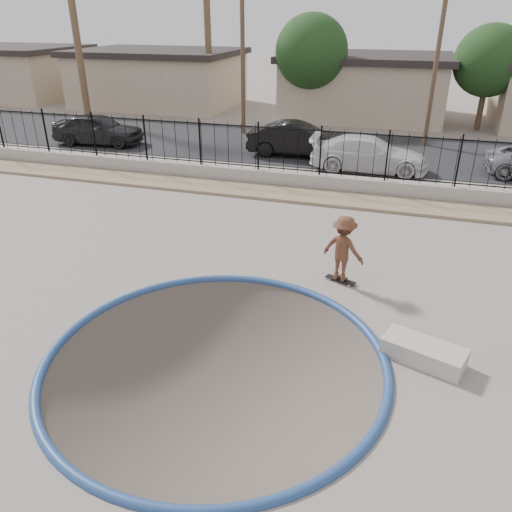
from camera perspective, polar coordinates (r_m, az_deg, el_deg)
The scene contains 21 objects.
ground at distance 22.08m, azimuth 7.79°, elevation 6.21°, with size 120.00×120.00×2.20m, color slate.
bowl_pit at distance 10.36m, azimuth -4.60°, elevation -11.78°, with size 6.84×6.84×1.80m, color #483D37, non-canonical shape.
coping_ring at distance 10.36m, azimuth -4.60°, elevation -11.78°, with size 7.04×7.04×0.20m, color navy.
rock_strip at distance 19.09m, azimuth 6.54°, elevation 6.75°, with size 42.00×1.60×0.11m, color tan.
retaining_wall at distance 20.04m, azimuth 7.18°, elevation 8.40°, with size 42.00×0.45×0.60m, color gray.
fence at distance 19.71m, azimuth 7.38°, elevation 11.72°, with size 40.00×0.04×1.80m.
street at distance 26.51m, azimuth 9.84°, elevation 11.98°, with size 90.00×8.00×0.04m, color black.
house_west_far at distance 47.09m, azimuth -25.99°, elevation 18.41°, with size 10.60×8.60×3.90m.
house_west at distance 39.71m, azimuth -11.00°, elevation 19.41°, with size 11.60×8.60×3.90m.
house_center at distance 35.46m, azimuth 12.37°, elevation 18.53°, with size 10.60×8.60×3.90m.
palm_mid at distance 35.10m, azimuth -5.66°, elevation 26.62°, with size 2.30×2.30×9.30m.
utility_pole_left at distance 29.07m, azimuth -1.55°, elevation 22.92°, with size 1.70×0.24×9.00m.
utility_pole_mid at distance 27.59m, azimuth 20.19°, elevation 21.83°, with size 1.70×0.24×9.50m.
street_tree_left at distance 32.21m, azimuth 6.37°, elevation 22.19°, with size 4.32×4.32×6.36m.
street_tree_mid at distance 32.87m, azimuth 25.16°, elevation 19.53°, with size 3.96×3.96×5.83m.
skater at distance 12.84m, azimuth 9.91°, elevation 0.45°, with size 1.12×0.64×1.73m, color brown.
skateboard at distance 13.21m, azimuth 9.65°, elevation -2.70°, with size 0.84×0.45×0.07m.
concrete_ledge at distance 10.74m, azimuth 18.58°, elevation -10.39°, with size 1.60×0.70×0.40m, color #B2AB9E.
car_a at distance 28.14m, azimuth -17.61°, elevation 13.68°, with size 1.87×4.65×1.58m, color black.
car_b at distance 24.71m, azimuth 4.79°, elevation 13.16°, with size 1.66×4.77×1.57m, color black.
car_c at distance 22.70m, azimuth 12.77°, elevation 11.31°, with size 2.06×5.06×1.47m, color silver.
Camera 1 is at (3.15, -8.55, 6.36)m, focal length 35.00 mm.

